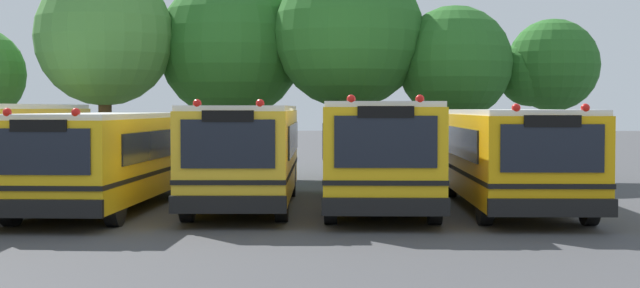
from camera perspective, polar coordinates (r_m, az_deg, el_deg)
name	(u,v)px	position (r m, az deg, el deg)	size (l,w,h in m)	color
ground_plane	(246,207)	(23.98, -4.46, -3.82)	(160.00, 160.00, 0.00)	#424244
school_bus_1	(111,155)	(24.25, -12.51, -0.66)	(2.81, 10.55, 2.51)	yellow
school_bus_2	(246,151)	(23.94, -4.50, -0.44)	(2.66, 9.37, 2.69)	yellow
school_bus_3	(378,150)	(23.53, 3.49, -0.37)	(2.61, 9.44, 2.78)	yellow
school_bus_4	(509,154)	(23.97, 11.34, -0.58)	(2.62, 9.83, 2.60)	#EAA80C
tree_1	(103,36)	(33.06, -12.96, 6.39)	(4.70, 4.70, 7.28)	#4C3823
tree_2	(230,48)	(33.75, -5.43, 5.80)	(5.13, 5.13, 7.23)	#4C3823
tree_3	(348,32)	(32.27, 1.69, 6.77)	(5.10, 5.10, 7.59)	#4C3823
tree_4	(457,62)	(32.55, 8.26, 4.89)	(3.91, 3.91, 5.99)	#4C3823
tree_5	(547,68)	(33.79, 13.53, 4.49)	(3.55, 3.21, 5.60)	#4C3823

